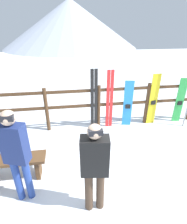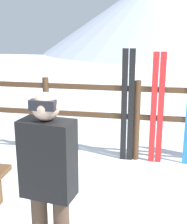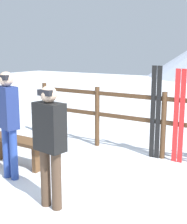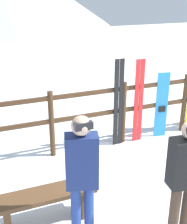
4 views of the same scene
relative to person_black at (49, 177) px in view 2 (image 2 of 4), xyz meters
The scene contains 5 objects.
mountain_backdrop 24.70m from the person_black, 88.77° to the left, with size 18.00×18.00×6.00m.
fence 2.67m from the person_black, 78.57° to the left, with size 6.00×0.10×1.28m.
person_black is the anchor object (origin of this frame).
ski_pair_black 2.58m from the person_black, 81.48° to the left, with size 0.19×0.02×1.76m.
ski_pair_red 2.69m from the person_black, 72.00° to the left, with size 0.19×0.02×1.71m.
Camera 2 is at (0.24, -2.76, 2.06)m, focal length 50.00 mm.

